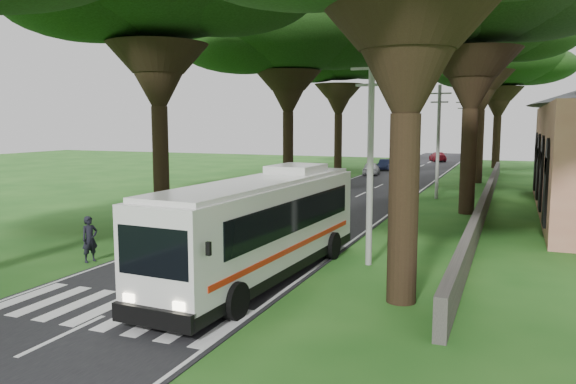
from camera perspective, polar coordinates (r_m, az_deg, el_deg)
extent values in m
plane|color=#1A4A15|center=(18.82, -13.27, -9.88)|extent=(140.00, 140.00, 0.00)
cube|color=black|center=(41.36, 7.07, -0.45)|extent=(8.00, 120.00, 0.04)
cube|color=silver|center=(17.31, -17.16, -11.53)|extent=(8.00, 3.00, 0.01)
cube|color=#383533|center=(38.97, 19.59, -0.40)|extent=(0.35, 50.00, 1.20)
cylinder|color=gray|center=(21.28, 8.36, 3.17)|extent=(0.24, 0.24, 8.00)
cube|color=gray|center=(21.32, 8.53, 12.32)|extent=(1.60, 0.10, 0.10)
cube|color=gray|center=(21.28, 8.50, 10.71)|extent=(1.20, 0.10, 0.10)
cylinder|color=gray|center=(40.97, 15.00, 4.89)|extent=(0.24, 0.24, 8.00)
cube|color=gray|center=(40.99, 15.16, 9.65)|extent=(1.60, 0.10, 0.10)
cube|color=gray|center=(40.97, 15.13, 8.81)|extent=(1.20, 0.10, 0.10)
cylinder|color=gray|center=(60.86, 17.33, 5.48)|extent=(0.24, 0.24, 8.00)
cube|color=gray|center=(60.87, 17.45, 8.68)|extent=(1.60, 0.10, 0.10)
cube|color=gray|center=(60.86, 17.43, 8.12)|extent=(1.20, 0.10, 0.10)
cylinder|color=black|center=(32.51, -12.79, 2.93)|extent=(0.90, 0.90, 6.31)
cone|color=black|center=(32.54, -13.04, 11.84)|extent=(3.20, 3.20, 3.80)
cylinder|color=black|center=(48.18, 0.01, 4.42)|extent=(0.90, 0.90, 6.27)
cone|color=black|center=(48.20, 0.01, 10.41)|extent=(3.20, 3.20, 3.80)
ellipsoid|color=black|center=(48.71, 0.01, 16.02)|extent=(15.97, 15.97, 6.71)
cylinder|color=black|center=(65.49, 5.11, 5.14)|extent=(0.90, 0.90, 6.32)
cone|color=black|center=(65.51, 5.16, 9.57)|extent=(3.20, 3.20, 3.80)
ellipsoid|color=black|center=(65.89, 5.21, 13.76)|extent=(13.72, 13.72, 5.76)
cylinder|color=black|center=(17.11, 11.63, -1.76)|extent=(0.90, 0.90, 5.69)
cone|color=black|center=(17.04, 12.05, 14.22)|extent=(3.20, 3.20, 3.80)
cylinder|color=black|center=(34.81, 17.83, 2.94)|extent=(0.90, 0.90, 6.19)
cone|color=black|center=(34.83, 18.15, 11.16)|extent=(3.20, 3.20, 3.80)
cylinder|color=black|center=(52.77, 18.75, 4.38)|extent=(0.90, 0.90, 6.47)
cone|color=black|center=(52.80, 18.97, 9.95)|extent=(3.20, 3.20, 3.80)
ellipsoid|color=black|center=(53.31, 19.20, 15.33)|extent=(13.42, 13.42, 5.64)
cylinder|color=black|center=(70.71, 20.41, 4.76)|extent=(0.90, 0.90, 6.05)
cone|color=black|center=(70.71, 20.58, 8.75)|extent=(3.20, 3.20, 3.80)
ellipsoid|color=black|center=(71.01, 20.75, 12.38)|extent=(14.05, 14.05, 5.90)
cube|color=silver|center=(19.41, -2.70, -3.42)|extent=(3.06, 11.90, 2.90)
cube|color=black|center=(19.60, -2.31, -2.08)|extent=(3.01, 9.74, 1.08)
cube|color=black|center=(19.72, -2.67, -7.42)|extent=(3.10, 11.94, 0.34)
cube|color=red|center=(19.55, -2.69, -5.33)|extent=(3.05, 10.72, 0.18)
cube|color=silver|center=(19.19, -2.73, 1.01)|extent=(2.83, 11.30, 0.18)
cylinder|color=black|center=(17.15, -12.57, -9.66)|extent=(0.40, 1.10, 1.08)
cylinder|color=black|center=(15.83, -5.37, -10.95)|extent=(0.40, 1.10, 1.08)
cylinder|color=black|center=(23.49, -1.11, -4.91)|extent=(0.40, 1.10, 1.08)
cylinder|color=black|center=(22.54, 4.53, -5.45)|extent=(0.40, 1.10, 1.08)
imported|color=#99999D|center=(58.06, 8.46, 2.39)|extent=(2.13, 4.07, 1.32)
imported|color=navy|center=(64.53, 9.84, 2.77)|extent=(1.35, 3.60, 1.17)
imported|color=maroon|center=(79.87, 14.98, 3.50)|extent=(3.03, 4.72, 1.27)
imported|color=black|center=(23.25, -19.49, -4.53)|extent=(0.62, 0.76, 1.81)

